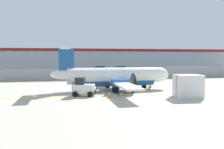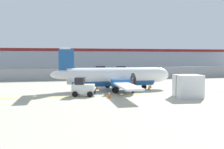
# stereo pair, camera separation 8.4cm
# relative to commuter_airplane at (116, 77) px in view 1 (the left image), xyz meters

# --- Properties ---
(ground_plane) EXTENTS (140.00, 140.00, 0.01)m
(ground_plane) POSITION_rel_commuter_airplane_xyz_m (0.70, -3.27, -1.60)
(ground_plane) COLOR #B2AD99
(perimeter_fence) EXTENTS (98.00, 0.10, 2.10)m
(perimeter_fence) POSITION_rel_commuter_airplane_xyz_m (0.70, 12.73, -0.49)
(perimeter_fence) COLOR gray
(perimeter_fence) RESTS_ON ground
(parking_lot_strip) EXTENTS (98.00, 17.00, 0.12)m
(parking_lot_strip) POSITION_rel_commuter_airplane_xyz_m (0.70, 24.23, -1.54)
(parking_lot_strip) COLOR #38383A
(parking_lot_strip) RESTS_ON ground
(background_building) EXTENTS (91.00, 8.10, 6.50)m
(background_building) POSITION_rel_commuter_airplane_xyz_m (0.70, 42.72, 1.66)
(background_building) COLOR #A8B2BC
(background_building) RESTS_ON ground
(commuter_airplane) EXTENTS (14.27, 16.04, 4.92)m
(commuter_airplane) POSITION_rel_commuter_airplane_xyz_m (0.00, 0.00, 0.00)
(commuter_airplane) COLOR white
(commuter_airplane) RESTS_ON ground
(baggage_tug) EXTENTS (2.52, 1.82, 1.88)m
(baggage_tug) POSITION_rel_commuter_airplane_xyz_m (-4.04, -3.22, -0.75)
(baggage_tug) COLOR silver
(baggage_tug) RESTS_ON ground
(ground_crew_worker) EXTENTS (0.48, 0.48, 1.70)m
(ground_crew_worker) POSITION_rel_commuter_airplane_xyz_m (1.40, -2.60, -0.65)
(ground_crew_worker) COLOR #191E4C
(ground_crew_worker) RESTS_ON ground
(cargo_container) EXTENTS (2.51, 2.14, 2.20)m
(cargo_container) POSITION_rel_commuter_airplane_xyz_m (6.03, -5.82, -0.50)
(cargo_container) COLOR silver
(cargo_container) RESTS_ON ground
(traffic_cone_near_left) EXTENTS (0.36, 0.36, 0.64)m
(traffic_cone_near_left) POSITION_rel_commuter_airplane_xyz_m (4.13, -0.19, -1.29)
(traffic_cone_near_left) COLOR orange
(traffic_cone_near_left) RESTS_ON ground
(traffic_cone_near_right) EXTENTS (0.36, 0.36, 0.64)m
(traffic_cone_near_right) POSITION_rel_commuter_airplane_xyz_m (4.87, 1.29, -1.29)
(traffic_cone_near_right) COLOR orange
(traffic_cone_near_right) RESTS_ON ground
(traffic_cone_far_left) EXTENTS (0.36, 0.36, 0.64)m
(traffic_cone_far_left) POSITION_rel_commuter_airplane_xyz_m (-2.11, 1.16, -1.29)
(traffic_cone_far_left) COLOR orange
(traffic_cone_far_left) RESTS_ON ground
(traffic_cone_far_right) EXTENTS (0.36, 0.36, 0.64)m
(traffic_cone_far_right) POSITION_rel_commuter_airplane_xyz_m (-1.59, -4.74, -1.29)
(traffic_cone_far_right) COLOR orange
(traffic_cone_far_right) RESTS_ON ground
(parked_car_0) EXTENTS (4.30, 2.20, 1.58)m
(parked_car_0) POSITION_rel_commuter_airplane_xyz_m (-15.32, 20.30, -0.71)
(parked_car_0) COLOR #19662D
(parked_car_0) RESTS_ON parking_lot_strip
(parked_car_1) EXTENTS (4.36, 2.36, 1.58)m
(parked_car_1) POSITION_rel_commuter_airplane_xyz_m (-10.66, 20.93, -0.71)
(parked_car_1) COLOR silver
(parked_car_1) RESTS_ON parking_lot_strip
(parked_car_2) EXTENTS (4.30, 2.22, 1.58)m
(parked_car_2) POSITION_rel_commuter_airplane_xyz_m (-5.14, 24.12, -0.71)
(parked_car_2) COLOR black
(parked_car_2) RESTS_ON parking_lot_strip
(parked_car_3) EXTENTS (4.22, 2.03, 1.58)m
(parked_car_3) POSITION_rel_commuter_airplane_xyz_m (-0.22, 18.74, -0.71)
(parked_car_3) COLOR silver
(parked_car_3) RESTS_ON parking_lot_strip
(parked_car_4) EXTENTS (4.38, 2.42, 1.58)m
(parked_car_4) POSITION_rel_commuter_airplane_xyz_m (2.33, 30.44, -0.71)
(parked_car_4) COLOR black
(parked_car_4) RESTS_ON parking_lot_strip
(parked_car_5) EXTENTS (4.35, 2.33, 1.58)m
(parked_car_5) POSITION_rel_commuter_airplane_xyz_m (7.03, 28.31, -0.71)
(parked_car_5) COLOR black
(parked_car_5) RESTS_ON parking_lot_strip
(parked_car_6) EXTENTS (4.35, 2.34, 1.58)m
(parked_car_6) POSITION_rel_commuter_airplane_xyz_m (12.27, 19.40, -0.71)
(parked_car_6) COLOR black
(parked_car_6) RESTS_ON parking_lot_strip
(parked_car_7) EXTENTS (4.24, 2.09, 1.58)m
(parked_car_7) POSITION_rel_commuter_airplane_xyz_m (15.50, 21.76, -0.71)
(parked_car_7) COLOR slate
(parked_car_7) RESTS_ON parking_lot_strip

